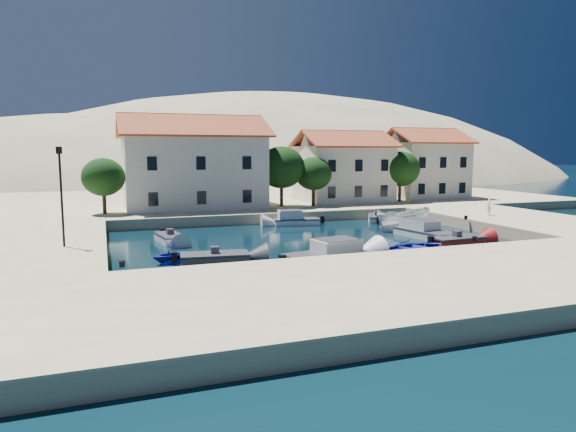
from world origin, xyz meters
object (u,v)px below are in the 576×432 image
Objects in this scene: cabin_cruiser_east at (426,232)px; building_right at (424,162)px; lamppost at (61,187)px; cabin_cruiser_south at (327,255)px; boat_east at (403,230)px; pedestrian at (489,207)px; rowboat_south at (416,255)px; building_left at (193,161)px; building_mid at (343,166)px.

building_right is at bearing -43.38° from cabin_cruiser_east.
cabin_cruiser_south is (15.47, -5.63, -4.28)m from lamppost.
cabin_cruiser_south is 15.38m from boat_east.
cabin_cruiser_east is 1.07× the size of boat_east.
cabin_cruiser_south is at bearing -14.19° from pedestrian.
lamppost is 23.28m from rowboat_south.
building_left reaches higher than building_mid.
building_left is 2.36× the size of lamppost.
building_left reaches higher than cabin_cruiser_east.
building_mid is at bearing 35.45° from lamppost.
lamppost is at bearing -152.07° from building_right.
building_mid reaches higher than rowboat_south.
building_mid is 30.47m from cabin_cruiser_south.
boat_east reaches higher than rowboat_south.
building_right is at bearing -51.59° from rowboat_south.
lamppost is 1.14× the size of boat_east.
pedestrian reaches higher than rowboat_south.
building_right reaches higher than lamppost.
building_left reaches higher than building_right.
building_left is at bearing 88.80° from cabin_cruiser_south.
building_right is 19.41m from pedestrian.
cabin_cruiser_east is (15.33, -19.88, -5.46)m from building_left.
building_right is 1.63× the size of cabin_cruiser_east.
cabin_cruiser_south is 0.99× the size of cabin_cruiser_east.
building_mid reaches higher than pedestrian.
building_right is (12.00, 1.00, 0.25)m from building_mid.
boat_east is 9.07m from pedestrian.
pedestrian is (36.15, 3.71, -2.94)m from lamppost.
rowboat_south is at bearing -105.57° from building_mid.
building_mid reaches higher than cabin_cruiser_south.
building_right is 5.83× the size of pedestrian.
building_left is at bearing 60.10° from lamppost.
lamppost reaches higher than boat_east.
building_left reaches higher than rowboat_south.
cabin_cruiser_east is at bearing 0.26° from lamppost.
building_right is at bearing -144.79° from pedestrian.
lamppost is 3.84× the size of pedestrian.
building_right is 1.74× the size of rowboat_south.
building_left is 2.70× the size of boat_east.
pedestrian is (6.65, -17.29, -3.41)m from building_mid.
building_mid is 17.72m from boat_east.
building_left is 9.07× the size of pedestrian.
cabin_cruiser_east is at bearing 16.85° from cabin_cruiser_south.
building_right is 1.52× the size of lamppost.
building_left is at bearing 5.98° from rowboat_south.
cabin_cruiser_south is 6.63m from rowboat_south.
rowboat_south is 0.94× the size of cabin_cruiser_east.
cabin_cruiser_south is 1.06× the size of rowboat_south.
building_mid is 1.81× the size of cabin_cruiser_east.
building_right reaches higher than cabin_cruiser_east.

